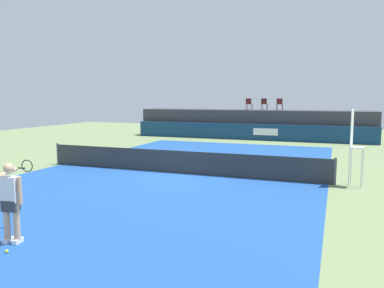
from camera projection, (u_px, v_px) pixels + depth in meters
name	position (u px, v px, depth m)	size (l,w,h in m)	color
ground_plane	(201.00, 162.00, 18.85)	(48.00, 48.00, 0.00)	#6B7F51
court_inner	(178.00, 173.00, 16.07)	(12.00, 22.00, 0.00)	#1C478C
sponsor_wall	(248.00, 132.00, 28.52)	(18.00, 0.22, 1.20)	navy
spectator_platform	(253.00, 124.00, 30.13)	(18.00, 2.80, 2.20)	#38383D
spectator_chair_far_left	(249.00, 103.00, 29.77)	(0.47, 0.47, 0.89)	#561919
spectator_chair_left	(264.00, 103.00, 29.78)	(0.46, 0.46, 0.89)	#561919
spectator_chair_center	(280.00, 104.00, 29.00)	(0.47, 0.47, 0.89)	#561919
umpire_chair	(354.00, 142.00, 13.51)	(0.52, 0.52, 2.76)	white
tennis_net	(178.00, 162.00, 16.01)	(12.40, 0.02, 0.95)	#2D2D2D
net_post_near	(58.00, 154.00, 18.18)	(0.10, 0.10, 1.00)	#4C4C51
net_post_far	(335.00, 171.00, 13.83)	(0.10, 0.10, 1.00)	#4C4C51
tennis_player	(11.00, 200.00, 8.28)	(0.83, 1.12, 1.77)	white
tennis_ball	(7.00, 251.00, 7.81)	(0.07, 0.07, 0.07)	#D8EA33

